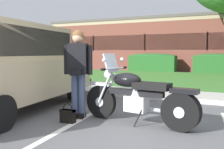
# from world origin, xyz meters

# --- Properties ---
(ground_plane) EXTENTS (140.00, 140.00, 0.00)m
(ground_plane) POSITION_xyz_m (0.00, 0.00, 0.00)
(ground_plane) COLOR #565659
(curb_strip) EXTENTS (60.00, 0.20, 0.12)m
(curb_strip) POSITION_xyz_m (0.00, 3.32, 0.06)
(curb_strip) COLOR #B7B2A8
(curb_strip) RESTS_ON ground
(concrete_walk) EXTENTS (60.00, 1.50, 0.08)m
(concrete_walk) POSITION_xyz_m (0.00, 4.17, 0.04)
(concrete_walk) COLOR #B7B2A8
(concrete_walk) RESTS_ON ground
(grass_lawn) EXTENTS (60.00, 8.56, 0.06)m
(grass_lawn) POSITION_xyz_m (0.00, 9.20, 0.03)
(grass_lawn) COLOR #3D752D
(grass_lawn) RESTS_ON ground
(stall_stripe_0) EXTENTS (0.68, 4.38, 0.01)m
(stall_stripe_0) POSITION_xyz_m (-1.07, 0.20, 0.00)
(stall_stripe_0) COLOR silver
(stall_stripe_0) RESTS_ON ground
(motorcycle) EXTENTS (2.24, 0.82, 1.26)m
(motorcycle) POSITION_xyz_m (0.03, 0.77, 0.49)
(motorcycle) COLOR black
(motorcycle) RESTS_ON ground
(rider_person) EXTENTS (0.56, 0.35, 1.70)m
(rider_person) POSITION_xyz_m (-1.25, 0.71, 0.99)
(rider_person) COLOR black
(rider_person) RESTS_ON ground
(handbag) EXTENTS (0.28, 0.13, 0.36)m
(handbag) POSITION_xyz_m (-1.21, 0.30, 0.14)
(handbag) COLOR black
(handbag) RESTS_ON ground
(parked_suv_adjacent) EXTENTS (2.62, 5.06, 1.86)m
(parked_suv_adjacent) POSITION_xyz_m (-2.97, 0.62, 0.96)
(parked_suv_adjacent) COLOR tan
(parked_suv_adjacent) RESTS_ON ground
(hedge_left) EXTENTS (3.15, 0.90, 1.24)m
(hedge_left) POSITION_xyz_m (-3.83, 13.79, 0.65)
(hedge_left) COLOR #235623
(hedge_left) RESTS_ON ground
(hedge_center_left) EXTENTS (2.95, 0.90, 1.24)m
(hedge_center_left) POSITION_xyz_m (0.35, 13.79, 0.65)
(hedge_center_left) COLOR #235623
(hedge_center_left) RESTS_ON ground
(brick_building) EXTENTS (25.09, 10.35, 3.89)m
(brick_building) POSITION_xyz_m (-0.46, 19.79, 1.95)
(brick_building) COLOR brown
(brick_building) RESTS_ON ground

